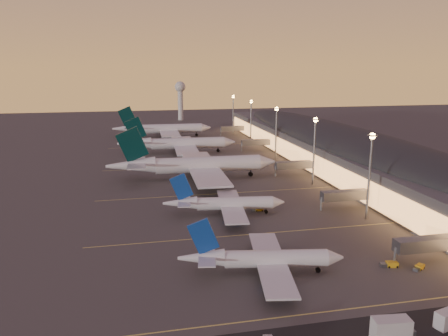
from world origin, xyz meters
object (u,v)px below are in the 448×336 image
at_px(airliner_narrow_north, 224,204).
at_px(airliner_wide_mid, 178,144).
at_px(airliner_narrow_south, 262,259).
at_px(airliner_wide_far, 163,129).
at_px(baggage_tug_b, 419,267).
at_px(baggage_tug_a, 390,264).
at_px(airliner_wide_near, 194,165).
at_px(radar_tower, 180,94).
at_px(catering_truck_a, 393,330).
at_px(baggage_tug_c, 258,209).

height_order(airliner_narrow_north, airliner_wide_mid, airliner_wide_mid).
distance_m(airliner_narrow_south, airliner_wide_far, 197.77).
bearing_deg(airliner_wide_mid, baggage_tug_b, -72.64).
bearing_deg(airliner_narrow_south, baggage_tug_a, 4.10).
distance_m(airliner_wide_near, radar_tower, 203.33).
relative_size(baggage_tug_a, catering_truck_a, 0.58).
height_order(airliner_narrow_south, baggage_tug_c, airliner_narrow_south).
distance_m(airliner_narrow_south, baggage_tug_c, 43.05).
bearing_deg(airliner_narrow_south, airliner_narrow_north, 99.28).
bearing_deg(airliner_narrow_south, radar_tower, 96.71).
height_order(airliner_wide_mid, airliner_wide_far, airliner_wide_far).
relative_size(airliner_narrow_north, airliner_wide_mid, 0.61).
xyz_separation_m(airliner_wide_far, baggage_tug_a, (36.42, -200.55, -4.69)).
relative_size(airliner_narrow_north, radar_tower, 1.15).
bearing_deg(radar_tower, catering_truck_a, -90.10).
height_order(airliner_narrow_south, airliner_wide_near, airliner_wide_near).
bearing_deg(airliner_narrow_south, baggage_tug_c, 84.40).
distance_m(radar_tower, baggage_tug_c, 247.10).
relative_size(airliner_narrow_south, airliner_wide_far, 0.58).
distance_m(airliner_wide_far, baggage_tug_c, 157.34).
relative_size(airliner_narrow_south, catering_truck_a, 5.14).
xyz_separation_m(airliner_wide_far, radar_tower, (21.90, 89.94, 16.66)).
xyz_separation_m(airliner_wide_near, baggage_tug_c, (14.03, -44.24, -5.15)).
bearing_deg(baggage_tug_b, airliner_wide_near, 82.20).
height_order(baggage_tug_b, catering_truck_a, catering_truck_a).
bearing_deg(baggage_tug_b, airliner_wide_mid, 74.34).
height_order(baggage_tug_a, catering_truck_a, catering_truck_a).
bearing_deg(catering_truck_a, airliner_narrow_south, 123.65).
bearing_deg(baggage_tug_a, airliner_narrow_north, 133.37).
height_order(airliner_wide_near, airliner_wide_far, airliner_wide_near).
bearing_deg(baggage_tug_c, airliner_wide_far, 104.44).
bearing_deg(airliner_wide_far, baggage_tug_c, -81.94).
distance_m(airliner_wide_mid, baggage_tug_b, 151.41).
bearing_deg(airliner_wide_mid, airliner_wide_far, 96.31).
xyz_separation_m(airliner_narrow_north, airliner_wide_mid, (-3.51, 100.68, 1.62)).
height_order(airliner_narrow_south, baggage_tug_a, airliner_narrow_south).
bearing_deg(baggage_tug_b, airliner_narrow_north, 97.02).
height_order(airliner_wide_near, baggage_tug_a, airliner_wide_near).
bearing_deg(baggage_tug_c, airliner_narrow_south, -97.50).
bearing_deg(airliner_wide_far, radar_tower, 77.74).
distance_m(airliner_narrow_north, radar_tower, 248.54).
bearing_deg(airliner_wide_near, baggage_tug_b, -66.12).
distance_m(baggage_tug_a, baggage_tug_c, 47.94).
relative_size(airliner_narrow_south, airliner_narrow_north, 0.97).
relative_size(airliner_wide_near, baggage_tug_a, 16.75).
relative_size(radar_tower, baggage_tug_b, 9.28).
bearing_deg(baggage_tug_a, airliner_wide_far, 109.45).
xyz_separation_m(baggage_tug_b, baggage_tug_c, (-23.87, 46.96, 0.05)).
xyz_separation_m(airliner_narrow_south, airliner_wide_mid, (-3.21, 140.85, 1.71)).
bearing_deg(airliner_wide_mid, airliner_wide_near, -86.81).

